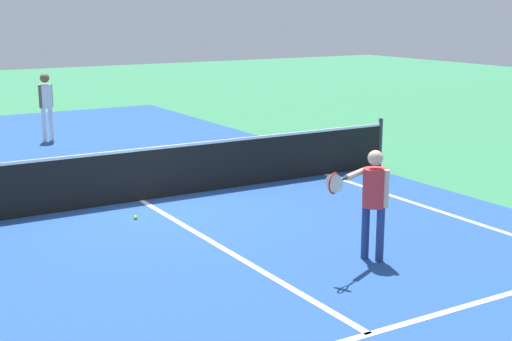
# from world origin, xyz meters

# --- Properties ---
(ground_plane) EXTENTS (60.00, 60.00, 0.00)m
(ground_plane) POSITION_xyz_m (0.00, 0.00, 0.00)
(ground_plane) COLOR #337F51
(court_surface_inbounds) EXTENTS (10.62, 24.40, 0.00)m
(court_surface_inbounds) POSITION_xyz_m (0.00, 0.00, 0.00)
(court_surface_inbounds) COLOR #234C93
(court_surface_inbounds) RESTS_ON ground_plane
(line_service_near) EXTENTS (8.22, 0.10, 0.01)m
(line_service_near) POSITION_xyz_m (0.00, -6.40, 0.00)
(line_service_near) COLOR white
(line_service_near) RESTS_ON ground_plane
(line_center_service) EXTENTS (0.10, 6.40, 0.01)m
(line_center_service) POSITION_xyz_m (0.00, -3.20, 0.00)
(line_center_service) COLOR white
(line_center_service) RESTS_ON ground_plane
(net) EXTENTS (11.21, 0.09, 1.07)m
(net) POSITION_xyz_m (0.00, 0.00, 0.49)
(net) COLOR #33383D
(net) RESTS_ON ground_plane
(player_near) EXTENTS (1.15, 0.53, 1.54)m
(player_near) POSITION_xyz_m (1.52, -4.59, 0.95)
(player_near) COLOR navy
(player_near) RESTS_ON ground_plane
(player_far) EXTENTS (0.39, 0.32, 1.76)m
(player_far) POSITION_xyz_m (0.20, 6.85, 1.09)
(player_far) COLOR white
(player_far) RESTS_ON ground_plane
(tennis_ball_near_net) EXTENTS (0.07, 0.07, 0.07)m
(tennis_ball_near_net) POSITION_xyz_m (-0.53, -1.06, 0.03)
(tennis_ball_near_net) COLOR #CCE033
(tennis_ball_near_net) RESTS_ON ground_plane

